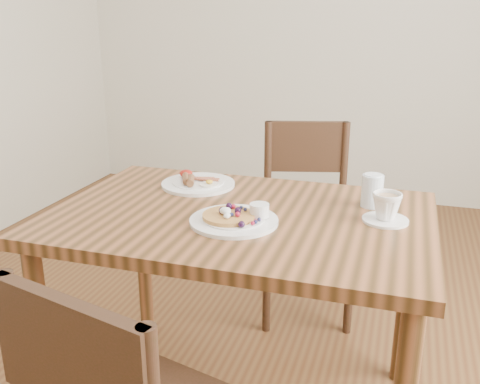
{
  "coord_description": "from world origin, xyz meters",
  "views": [
    {
      "loc": [
        0.48,
        -1.52,
        1.35
      ],
      "look_at": [
        0.0,
        0.0,
        0.82
      ],
      "focal_mm": 40.0,
      "sensor_mm": 36.0,
      "label": 1
    }
  ],
  "objects_px": {
    "breakfast_plate": "(197,183)",
    "water_glass": "(372,191)",
    "pancake_plate": "(235,218)",
    "chair_far": "(306,210)",
    "teacup_saucer": "(386,208)",
    "dining_table": "(240,241)"
  },
  "relations": [
    {
      "from": "pancake_plate",
      "to": "teacup_saucer",
      "type": "xyz_separation_m",
      "value": [
        0.43,
        0.15,
        0.03
      ]
    },
    {
      "from": "dining_table",
      "to": "water_glass",
      "type": "bearing_deg",
      "value": 25.5
    },
    {
      "from": "chair_far",
      "to": "teacup_saucer",
      "type": "xyz_separation_m",
      "value": [
        0.37,
        -0.72,
        0.3
      ]
    },
    {
      "from": "teacup_saucer",
      "to": "breakfast_plate",
      "type": "bearing_deg",
      "value": 166.71
    },
    {
      "from": "dining_table",
      "to": "breakfast_plate",
      "type": "distance_m",
      "value": 0.34
    },
    {
      "from": "water_glass",
      "to": "pancake_plate",
      "type": "bearing_deg",
      "value": -144.56
    },
    {
      "from": "breakfast_plate",
      "to": "water_glass",
      "type": "relative_size",
      "value": 2.52
    },
    {
      "from": "chair_far",
      "to": "breakfast_plate",
      "type": "distance_m",
      "value": 0.69
    },
    {
      "from": "dining_table",
      "to": "breakfast_plate",
      "type": "xyz_separation_m",
      "value": [
        -0.24,
        0.22,
        0.11
      ]
    },
    {
      "from": "dining_table",
      "to": "breakfast_plate",
      "type": "height_order",
      "value": "breakfast_plate"
    },
    {
      "from": "dining_table",
      "to": "teacup_saucer",
      "type": "bearing_deg",
      "value": 8.13
    },
    {
      "from": "teacup_saucer",
      "to": "pancake_plate",
      "type": "bearing_deg",
      "value": -161.2
    },
    {
      "from": "chair_far",
      "to": "water_glass",
      "type": "height_order",
      "value": "chair_far"
    },
    {
      "from": "chair_far",
      "to": "teacup_saucer",
      "type": "distance_m",
      "value": 0.86
    },
    {
      "from": "pancake_plate",
      "to": "teacup_saucer",
      "type": "distance_m",
      "value": 0.46
    },
    {
      "from": "pancake_plate",
      "to": "breakfast_plate",
      "type": "height_order",
      "value": "pancake_plate"
    },
    {
      "from": "chair_far",
      "to": "teacup_saucer",
      "type": "bearing_deg",
      "value": 102.24
    },
    {
      "from": "water_glass",
      "to": "dining_table",
      "type": "bearing_deg",
      "value": -154.5
    },
    {
      "from": "chair_far",
      "to": "water_glass",
      "type": "xyz_separation_m",
      "value": [
        0.32,
        -0.59,
        0.31
      ]
    },
    {
      "from": "pancake_plate",
      "to": "breakfast_plate",
      "type": "relative_size",
      "value": 1.0
    },
    {
      "from": "dining_table",
      "to": "pancake_plate",
      "type": "height_order",
      "value": "pancake_plate"
    },
    {
      "from": "breakfast_plate",
      "to": "chair_far",
      "type": "bearing_deg",
      "value": 60.48
    }
  ]
}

